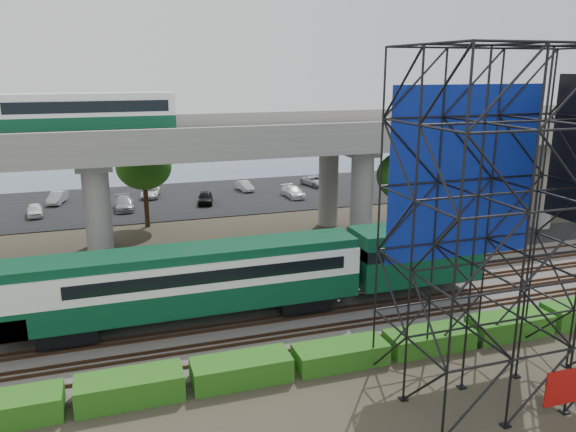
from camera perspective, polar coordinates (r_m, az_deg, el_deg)
name	(u,v)px	position (r m, az deg, el deg)	size (l,w,h in m)	color
ground	(293,329)	(31.97, 0.53, -11.43)	(140.00, 140.00, 0.00)	#474233
ballast_bed	(282,313)	(33.64, -0.58, -9.84)	(90.00, 12.00, 0.20)	slate
service_road	(247,267)	(41.24, -4.18, -5.20)	(90.00, 5.00, 0.08)	black
parking_lot	(195,198)	(63.42, -9.38, 1.80)	(90.00, 18.00, 0.08)	black
harbor_water	(172,166)	(84.83, -11.74, 4.95)	(140.00, 40.00, 0.03)	#40526A
rail_tracks	(282,310)	(33.56, -0.58, -9.56)	(90.00, 9.52, 0.16)	#472D1E
commuter_train	(228,275)	(31.82, -6.10, -5.98)	(29.30, 3.06, 4.30)	black
overpass	(219,146)	(44.36, -7.05, 7.05)	(80.00, 12.00, 12.40)	#9E9B93
scaffold_tower	(505,228)	(25.93, 21.16, -1.10)	(9.36, 6.36, 15.00)	black
hedge_strip	(341,353)	(28.48, 5.37, -13.73)	(34.60, 1.80, 1.20)	#225D15
trees	(169,182)	(44.38, -11.98, 3.38)	(40.94, 16.94, 7.69)	#382314
suv	(170,268)	(39.84, -11.92, -5.15)	(2.19, 4.75, 1.32)	black
parked_cars	(192,194)	(62.65, -9.74, 2.22)	(33.59, 9.54, 1.29)	white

